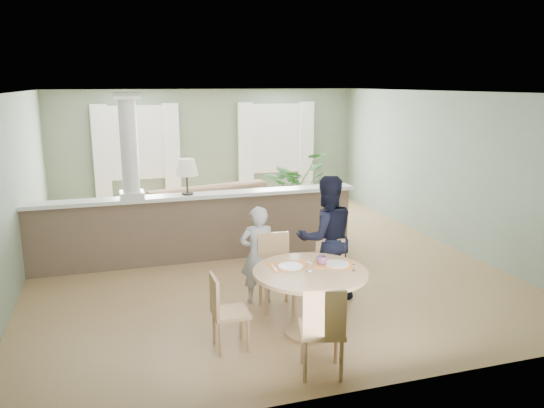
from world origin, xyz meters
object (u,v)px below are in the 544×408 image
object	(u,v)px
dining_table	(310,284)
chair_far_man	(330,271)
man_person	(326,238)
chair_far_boy	(275,267)
child_person	(258,255)
chair_side	(224,309)
chair_near	(323,327)
houseplant	(295,187)
sofa	(219,213)

from	to	relation	value
dining_table	chair_far_man	distance (m)	0.88
man_person	chair_far_boy	bearing A→B (deg)	8.67
child_person	chair_side	bearing A→B (deg)	64.53
chair_far_boy	chair_far_man	xyz separation A→B (m)	(0.68, -0.19, -0.05)
dining_table	chair_far_boy	distance (m)	0.89
chair_far_man	chair_near	size ratio (longest dim) A/B	0.91
houseplant	chair_far_man	world-z (taller)	houseplant
dining_table	child_person	distance (m)	1.13
chair_side	man_person	bearing A→B (deg)	-58.35
chair_near	man_person	bearing A→B (deg)	-97.76
houseplant	chair_far_boy	xyz separation A→B (m)	(-1.66, -3.89, -0.22)
chair_near	man_person	size ratio (longest dim) A/B	0.57
chair_far_man	man_person	xyz separation A→B (m)	(0.06, 0.29, 0.35)
dining_table	chair_far_man	xyz separation A→B (m)	(0.54, 0.68, -0.14)
dining_table	chair_far_boy	xyz separation A→B (m)	(-0.14, 0.87, -0.09)
man_person	chair_near	bearing A→B (deg)	67.69
chair_side	man_person	distance (m)	1.93
chair_near	man_person	distance (m)	2.04
child_person	chair_far_boy	bearing A→B (deg)	135.93
dining_table	child_person	world-z (taller)	child_person
chair_far_boy	chair_side	world-z (taller)	chair_far_boy
dining_table	chair_near	bearing A→B (deg)	-103.61
sofa	houseplant	size ratio (longest dim) A/B	2.08
dining_table	chair_side	size ratio (longest dim) A/B	1.54
man_person	dining_table	bearing A→B (deg)	59.72
sofa	houseplant	xyz separation A→B (m)	(1.70, 0.50, 0.29)
houseplant	man_person	bearing A→B (deg)	-103.71
houseplant	chair_near	distance (m)	5.91
sofa	chair_far_man	distance (m)	3.65
child_person	man_person	size ratio (longest dim) A/B	0.78
sofa	child_person	distance (m)	3.19
sofa	child_person	bearing A→B (deg)	-105.82
chair_far_boy	chair_far_man	size ratio (longest dim) A/B	1.10
chair_far_boy	chair_near	size ratio (longest dim) A/B	1.01
chair_far_man	man_person	distance (m)	0.46
chair_far_boy	man_person	xyz separation A→B (m)	(0.73, 0.09, 0.30)
chair_side	man_person	world-z (taller)	man_person
dining_table	chair_far_boy	size ratio (longest dim) A/B	1.35
chair_near	sofa	bearing A→B (deg)	-74.49
chair_far_boy	man_person	world-z (taller)	man_person
chair_far_man	chair_near	distance (m)	1.73
houseplant	chair_near	xyz separation A→B (m)	(-1.73, -5.64, -0.22)
chair_near	chair_far_boy	bearing A→B (deg)	-76.56
chair_far_man	child_person	xyz separation A→B (m)	(-0.85, 0.40, 0.17)
chair_near	man_person	world-z (taller)	man_person
chair_side	man_person	xyz separation A→B (m)	(1.60, 1.01, 0.37)
chair_far_boy	man_person	bearing A→B (deg)	11.12
houseplant	man_person	world-z (taller)	man_person
houseplant	child_person	bearing A→B (deg)	-116.48
sofa	child_person	world-z (taller)	child_person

